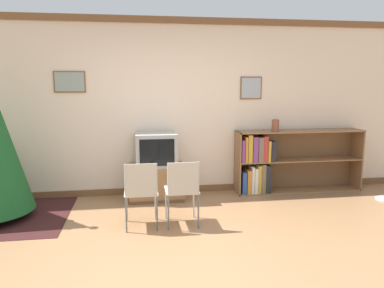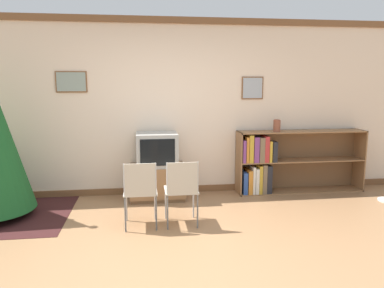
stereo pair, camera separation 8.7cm
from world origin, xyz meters
TOP-DOWN VIEW (x-y plane):
  - ground_plane at (0.00, 0.00)m, footprint 24.00×24.00m
  - wall_back at (-0.00, 2.22)m, footprint 9.07×0.11m
  - tv_console at (-0.16, 1.89)m, footprint 0.82×0.53m
  - television at (-0.16, 1.89)m, footprint 0.60×0.50m
  - folding_chair_left at (-0.41, 0.75)m, footprint 0.40×0.40m
  - folding_chair_right at (0.08, 0.75)m, footprint 0.40×0.40m
  - bookshelf at (1.73, 1.99)m, footprint 2.04×0.36m
  - vase at (1.69, 1.94)m, footprint 0.11×0.11m

SIDE VIEW (x-z plane):
  - ground_plane at x=0.00m, z-range 0.00..0.00m
  - tv_console at x=-0.16m, z-range 0.00..0.51m
  - folding_chair_left at x=-0.41m, z-range 0.06..0.88m
  - folding_chair_right at x=0.08m, z-range 0.06..0.88m
  - bookshelf at x=1.73m, z-range -0.02..0.96m
  - television at x=-0.16m, z-range 0.51..1.00m
  - vase at x=1.69m, z-range 0.98..1.17m
  - wall_back at x=0.00m, z-range 0.00..2.70m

